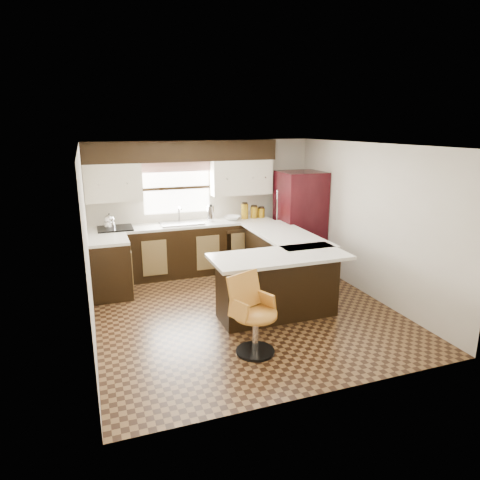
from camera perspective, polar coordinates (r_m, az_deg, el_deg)
name	(u,v)px	position (r m, az deg, el deg)	size (l,w,h in m)	color
floor	(244,310)	(6.44, 0.52, -9.30)	(4.40, 4.40, 0.00)	#49301A
ceiling	(244,145)	(5.87, 0.57, 12.57)	(4.40, 4.40, 0.00)	silver
wall_back	(204,205)	(8.10, -4.87, 4.65)	(4.40, 4.40, 0.00)	beige
wall_front	(324,284)	(4.14, 11.19, -5.79)	(4.40, 4.40, 0.00)	beige
wall_left	(87,245)	(5.69, -19.71, -0.65)	(4.40, 4.40, 0.00)	beige
wall_right	(369,221)	(7.03, 16.83, 2.47)	(4.40, 4.40, 0.00)	beige
base_cab_back	(185,250)	(7.88, -7.34, -1.32)	(3.30, 0.60, 0.90)	black
base_cab_left	(111,269)	(7.11, -16.88, -3.69)	(0.60, 0.70, 0.90)	black
counter_back	(184,225)	(7.76, -7.46, 2.03)	(3.30, 0.60, 0.04)	silver
counter_left	(108,240)	(6.97, -17.17, -0.01)	(0.60, 0.70, 0.04)	silver
soffit	(183,151)	(7.71, -7.63, 11.69)	(3.40, 0.35, 0.36)	black
upper_cab_left	(113,182)	(7.60, -16.59, 7.37)	(0.94, 0.35, 0.64)	beige
upper_cab_right	(241,177)	(8.05, 0.10, 8.39)	(1.14, 0.35, 0.64)	beige
window_pane	(177,188)	(7.91, -8.41, 6.86)	(1.20, 0.02, 0.90)	white
valance	(177,167)	(7.83, -8.46, 9.65)	(1.30, 0.06, 0.18)	#D19B93
sink	(182,223)	(7.73, -7.80, 2.24)	(0.75, 0.45, 0.03)	#B2B2B7
dishwasher	(242,250)	(7.89, 0.22, -1.33)	(0.58, 0.03, 0.78)	black
cooktop	(115,228)	(7.58, -16.32, 1.50)	(0.58, 0.50, 0.03)	black
peninsula_long	(282,262)	(7.14, 5.58, -3.00)	(0.60, 1.95, 0.90)	black
peninsula_return	(277,286)	(6.10, 5.00, -6.19)	(1.65, 0.60, 0.90)	black
counter_pen_long	(285,235)	(7.03, 6.05, 0.71)	(0.84, 1.95, 0.04)	silver
counter_pen_return	(280,256)	(5.86, 5.29, -2.20)	(1.89, 0.84, 0.04)	silver
refrigerator	(300,221)	(8.14, 7.98, 2.59)	(0.79, 0.76, 1.84)	black
bar_chair	(256,316)	(5.12, 2.09, -10.08)	(0.51, 0.51, 0.96)	#C27E2C
kettle	(109,221)	(7.55, -17.01, 2.47)	(0.19, 0.19, 0.25)	silver
percolator	(211,214)	(7.85, -3.94, 3.50)	(0.13, 0.13, 0.29)	silver
mixing_bowl	(232,218)	(7.99, -1.07, 2.96)	(0.30, 0.30, 0.07)	white
canister_large	(245,211)	(8.07, 0.62, 3.84)	(0.13, 0.13, 0.28)	#916B10
canister_med	(254,212)	(8.14, 1.88, 3.70)	(0.14, 0.14, 0.22)	#916B10
canister_small	(261,213)	(8.20, 2.85, 3.63)	(0.13, 0.13, 0.18)	#916B10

